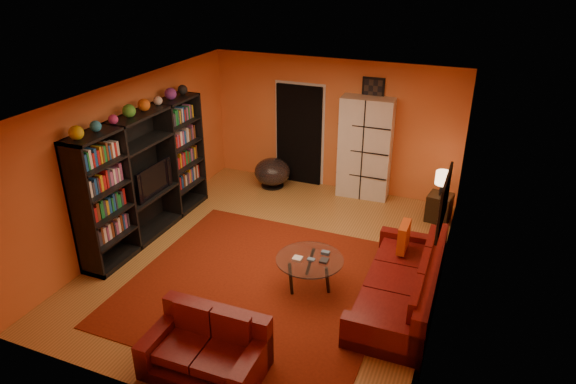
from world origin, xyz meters
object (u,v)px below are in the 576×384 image
at_px(sofa, 406,285).
at_px(storage_cabinet, 365,148).
at_px(coffee_table, 310,262).
at_px(table_lamp, 443,179).
at_px(side_table, 439,208).
at_px(entertainment_unit, 146,176).
at_px(tv, 150,179).
at_px(bowl_chair, 272,172).
at_px(loveseat, 208,348).

relative_size(sofa, storage_cabinet, 1.24).
distance_m(coffee_table, table_lamp, 3.18).
bearing_deg(side_table, coffee_table, -117.18).
bearing_deg(entertainment_unit, tv, 35.36).
bearing_deg(sofa, side_table, 86.78).
distance_m(entertainment_unit, bowl_chair, 2.86).
bearing_deg(table_lamp, sofa, -92.34).
relative_size(tv, storage_cabinet, 0.46).
height_order(loveseat, storage_cabinet, storage_cabinet).
relative_size(sofa, side_table, 4.88).
relative_size(side_table, table_lamp, 1.12).
bearing_deg(tv, storage_cabinet, -46.79).
relative_size(storage_cabinet, table_lamp, 4.44).
distance_m(sofa, side_table, 2.63).
relative_size(entertainment_unit, storage_cabinet, 1.52).
bearing_deg(entertainment_unit, sofa, -4.38).
xyz_separation_m(coffee_table, bowl_chair, (-1.91, 3.02, -0.12)).
xyz_separation_m(loveseat, coffee_table, (0.54, 1.91, 0.15)).
height_order(sofa, bowl_chair, sofa).
bearing_deg(loveseat, coffee_table, -16.67).
relative_size(tv, coffee_table, 0.94).
distance_m(entertainment_unit, sofa, 4.50).
bearing_deg(bowl_chair, loveseat, -74.47).
distance_m(tv, loveseat, 3.57).
height_order(loveseat, side_table, loveseat).
distance_m(loveseat, storage_cabinet, 5.29).
height_order(coffee_table, storage_cabinet, storage_cabinet).
distance_m(storage_cabinet, bowl_chair, 1.96).
bearing_deg(loveseat, entertainment_unit, 45.58).
height_order(tv, coffee_table, tv).
bearing_deg(side_table, tv, -153.24).
relative_size(bowl_chair, side_table, 1.46).
bearing_deg(side_table, loveseat, -112.83).
bearing_deg(sofa, loveseat, -132.90).
height_order(loveseat, bowl_chair, loveseat).
xyz_separation_m(coffee_table, side_table, (1.44, 2.81, -0.19)).
xyz_separation_m(tv, table_lamp, (4.47, 2.26, -0.17)).
bearing_deg(storage_cabinet, table_lamp, -20.83).
bearing_deg(loveseat, side_table, -23.61).
bearing_deg(loveseat, table_lamp, -23.61).
bearing_deg(bowl_chair, side_table, -3.54).
relative_size(storage_cabinet, side_table, 3.95).
relative_size(sofa, bowl_chair, 3.34).
bearing_deg(coffee_table, loveseat, -105.90).
relative_size(loveseat, side_table, 2.73).
bearing_deg(entertainment_unit, side_table, 26.87).
bearing_deg(sofa, coffee_table, -173.30).
distance_m(sofa, bowl_chair, 4.31).
relative_size(tv, side_table, 1.81).
bearing_deg(loveseat, storage_cabinet, -5.74).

